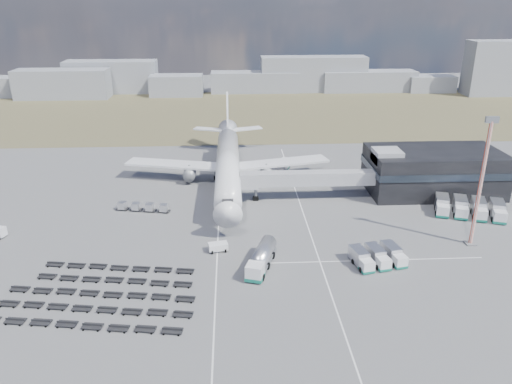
{
  "coord_description": "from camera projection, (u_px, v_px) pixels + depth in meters",
  "views": [
    {
      "loc": [
        0.88,
        -83.74,
        43.56
      ],
      "look_at": [
        6.02,
        15.53,
        4.0
      ],
      "focal_mm": 35.0,
      "sensor_mm": 36.0,
      "label": 1
    }
  ],
  "objects": [
    {
      "name": "lane_markings",
      "position": [
        279.0,
        234.0,
        97.01
      ],
      "size": [
        47.12,
        110.0,
        0.01
      ],
      "color": "silver",
      "rests_on": "ground"
    },
    {
      "name": "floodlight_mast",
      "position": [
        481.0,
        183.0,
        88.83
      ],
      "size": [
        2.28,
        1.87,
        24.27
      ],
      "rotation": [
        0.0,
        0.0,
        -0.07
      ],
      "color": "red",
      "rests_on": "ground"
    },
    {
      "name": "service_trucks_near",
      "position": [
        378.0,
        256.0,
        86.07
      ],
      "size": [
        9.45,
        7.87,
        2.54
      ],
      "rotation": [
        0.0,
        0.0,
        0.21
      ],
      "color": "silver",
      "rests_on": "ground"
    },
    {
      "name": "uld_row",
      "position": [
        143.0,
        207.0,
        107.06
      ],
      "size": [
        11.91,
        3.75,
        1.64
      ],
      "rotation": [
        0.0,
        0.0,
        -0.19
      ],
      "color": "black",
      "rests_on": "ground"
    },
    {
      "name": "skyline",
      "position": [
        262.0,
        76.0,
        230.59
      ],
      "size": [
        306.88,
        27.33,
        24.52
      ],
      "color": "gray",
      "rests_on": "ground"
    },
    {
      "name": "fuel_tanker",
      "position": [
        261.0,
        258.0,
        84.63
      ],
      "size": [
        6.09,
        11.5,
        3.61
      ],
      "rotation": [
        0.0,
        0.0,
        -0.31
      ],
      "color": "silver",
      "rests_on": "ground"
    },
    {
      "name": "terminal",
      "position": [
        433.0,
        170.0,
        116.35
      ],
      "size": [
        30.4,
        16.4,
        11.0
      ],
      "color": "black",
      "rests_on": "ground"
    },
    {
      "name": "airliner",
      "position": [
        228.0,
        162.0,
        121.85
      ],
      "size": [
        51.59,
        64.53,
        17.62
      ],
      "color": "silver",
      "rests_on": "ground"
    },
    {
      "name": "jet_bridge",
      "position": [
        299.0,
        179.0,
        111.61
      ],
      "size": [
        30.3,
        3.8,
        7.05
      ],
      "color": "#939399",
      "rests_on": "ground"
    },
    {
      "name": "catering_truck",
      "position": [
        284.0,
        165.0,
        132.11
      ],
      "size": [
        4.13,
        5.98,
        2.54
      ],
      "rotation": [
        0.0,
        0.0,
        -0.37
      ],
      "color": "silver",
      "rests_on": "ground"
    },
    {
      "name": "baggage_dollies",
      "position": [
        101.0,
        294.0,
        77.11
      ],
      "size": [
        31.51,
        21.5,
        0.68
      ],
      "rotation": [
        0.0,
        0.0,
        -0.15
      ],
      "color": "black",
      "rests_on": "ground"
    },
    {
      "name": "pushback_tug",
      "position": [
        218.0,
        247.0,
        90.52
      ],
      "size": [
        3.79,
        2.6,
        1.54
      ],
      "primitive_type": "cube",
      "rotation": [
        0.0,
        0.0,
        0.2
      ],
      "color": "silver",
      "rests_on": "ground"
    },
    {
      "name": "service_trucks_far",
      "position": [
        470.0,
        208.0,
        104.97
      ],
      "size": [
        15.25,
        11.46,
        3.01
      ],
      "rotation": [
        0.0,
        0.0,
        -0.33
      ],
      "color": "silver",
      "rests_on": "ground"
    },
    {
      "name": "ground",
      "position": [
        228.0,
        243.0,
        93.76
      ],
      "size": [
        420.0,
        420.0,
        0.0
      ],
      "primitive_type": "plane",
      "color": "#565659",
      "rests_on": "ground"
    },
    {
      "name": "grass_strip",
      "position": [
        228.0,
        113.0,
        195.83
      ],
      "size": [
        420.0,
        90.0,
        0.01
      ],
      "primitive_type": "cube",
      "color": "brown",
      "rests_on": "ground"
    }
  ]
}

